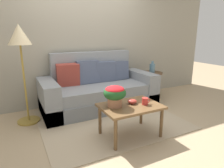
{
  "coord_description": "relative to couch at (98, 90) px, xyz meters",
  "views": [
    {
      "loc": [
        -1.37,
        -2.82,
        1.44
      ],
      "look_at": [
        0.04,
        -0.05,
        0.63
      ],
      "focal_mm": 31.67,
      "sensor_mm": 36.0,
      "label": 1
    }
  ],
  "objects": [
    {
      "name": "snack_bowl",
      "position": [
        -0.0,
        -1.23,
        0.16
      ],
      "size": [
        0.13,
        0.13,
        0.07
      ],
      "color": "#B2382D",
      "rests_on": "coffee_table"
    },
    {
      "name": "potted_plant",
      "position": [
        -0.27,
        -1.21,
        0.31
      ],
      "size": [
        0.31,
        0.31,
        0.29
      ],
      "color": "#A36B4C",
      "rests_on": "coffee_table"
    },
    {
      "name": "couch",
      "position": [
        0.0,
        0.0,
        0.0
      ],
      "size": [
        2.19,
        0.95,
        1.07
      ],
      "color": "slate",
      "rests_on": "ground"
    },
    {
      "name": "coffee_mug",
      "position": [
        0.14,
        -1.34,
        0.18
      ],
      "size": [
        0.13,
        0.08,
        0.1
      ],
      "color": "red",
      "rests_on": "coffee_table"
    },
    {
      "name": "table_vase",
      "position": [
        1.32,
        0.01,
        0.34
      ],
      "size": [
        0.12,
        0.12,
        0.25
      ],
      "color": "slate",
      "rests_on": "side_table"
    },
    {
      "name": "coffee_table",
      "position": [
        -0.06,
        -1.27,
        0.07
      ],
      "size": [
        0.83,
        0.59,
        0.47
      ],
      "color": "brown",
      "rests_on": "ground"
    },
    {
      "name": "side_table",
      "position": [
        1.32,
        0.01,
        0.06
      ],
      "size": [
        0.47,
        0.47,
        0.58
      ],
      "color": "#4C331E",
      "rests_on": "ground"
    },
    {
      "name": "ground_plane",
      "position": [
        -0.08,
        -0.62,
        -0.34
      ],
      "size": [
        14.0,
        14.0,
        0.0
      ],
      "primitive_type": "plane",
      "color": "tan"
    },
    {
      "name": "floor_lamp",
      "position": [
        -1.31,
        -0.11,
        0.92
      ],
      "size": [
        0.36,
        0.36,
        1.57
      ],
      "color": "olive",
      "rests_on": "ground"
    },
    {
      "name": "wall_back",
      "position": [
        -0.08,
        0.5,
        0.99
      ],
      "size": [
        6.4,
        0.12,
        2.66
      ],
      "primitive_type": "cube",
      "color": "gray",
      "rests_on": "ground"
    },
    {
      "name": "area_rug",
      "position": [
        -0.08,
        -0.65,
        -0.33
      ],
      "size": [
        2.24,
        1.91,
        0.01
      ],
      "primitive_type": "cube",
      "color": "tan",
      "rests_on": "ground"
    }
  ]
}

